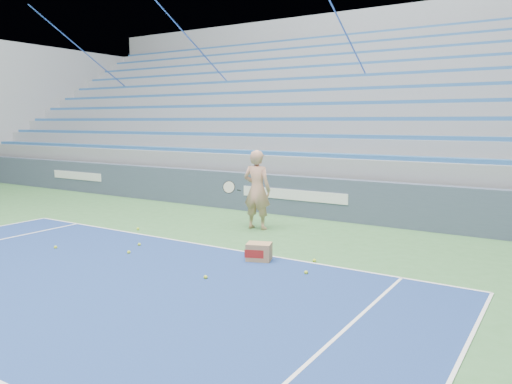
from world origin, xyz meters
TOP-DOWN VIEW (x-y plane):
  - sponsor_barrier at (0.00, 15.88)m, footprint 30.00×0.32m
  - bleachers at (0.00, 21.60)m, footprint 31.00×9.15m
  - tennis_player at (0.02, 13.86)m, footprint 0.97×0.88m
  - ball_box at (1.54, 11.52)m, footprint 0.54×0.48m
  - tennis_ball_0 at (-1.15, 11.11)m, footprint 0.07×0.07m
  - tennis_ball_1 at (1.38, 10.11)m, footprint 0.07×0.07m
  - tennis_ball_2 at (-2.31, 12.21)m, footprint 0.07×0.07m
  - tennis_ball_3 at (-2.43, 10.03)m, footprint 0.07×0.07m
  - tennis_ball_4 at (-0.87, 10.55)m, footprint 0.07×0.07m
  - tennis_ball_5 at (0.82, 12.53)m, footprint 0.07×0.07m
  - tennis_ball_6 at (2.67, 11.23)m, footprint 0.07×0.07m
  - tennis_ball_7 at (2.47, 11.98)m, footprint 0.07×0.07m

SIDE VIEW (x-z plane):
  - tennis_ball_0 at x=-1.15m, z-range 0.00..0.07m
  - tennis_ball_1 at x=1.38m, z-range 0.00..0.07m
  - tennis_ball_2 at x=-2.31m, z-range 0.00..0.07m
  - tennis_ball_3 at x=-2.43m, z-range 0.00..0.07m
  - tennis_ball_4 at x=-0.87m, z-range 0.00..0.07m
  - tennis_ball_5 at x=0.82m, z-range 0.00..0.07m
  - tennis_ball_6 at x=2.67m, z-range 0.00..0.07m
  - tennis_ball_7 at x=2.47m, z-range 0.00..0.07m
  - ball_box at x=1.54m, z-range 0.00..0.34m
  - sponsor_barrier at x=0.00m, z-range 0.00..1.10m
  - tennis_player at x=0.02m, z-range 0.00..1.91m
  - bleachers at x=0.00m, z-range -1.29..6.01m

